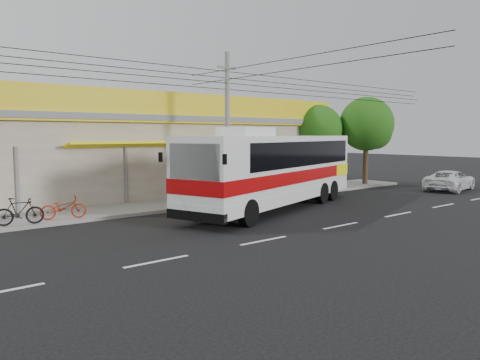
% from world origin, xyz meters
% --- Properties ---
extents(ground, '(120.00, 120.00, 0.00)m').
position_xyz_m(ground, '(0.00, 0.00, 0.00)').
color(ground, black).
rests_on(ground, ground).
extents(sidewalk, '(30.00, 3.20, 0.15)m').
position_xyz_m(sidewalk, '(0.00, 6.00, 0.07)').
color(sidewalk, gray).
rests_on(sidewalk, ground).
extents(lane_markings, '(50.00, 0.12, 0.01)m').
position_xyz_m(lane_markings, '(0.00, -2.50, 0.00)').
color(lane_markings, silver).
rests_on(lane_markings, ground).
extents(storefront_building, '(22.60, 9.20, 5.70)m').
position_xyz_m(storefront_building, '(-0.01, 11.54, 2.30)').
color(storefront_building, gray).
rests_on(storefront_building, ground).
extents(coach_bus, '(12.54, 6.29, 3.80)m').
position_xyz_m(coach_bus, '(1.07, 2.11, 2.03)').
color(coach_bus, silver).
rests_on(coach_bus, ground).
extents(motorbike_red, '(1.83, 0.99, 0.91)m').
position_xyz_m(motorbike_red, '(-7.98, 4.95, 0.61)').
color(motorbike_red, maroon).
rests_on(motorbike_red, sidewalk).
extents(motorbike_dark, '(1.77, 0.80, 1.03)m').
position_xyz_m(motorbike_dark, '(-9.68, 4.70, 0.66)').
color(motorbike_dark, black).
rests_on(motorbike_dark, sidewalk).
extents(white_car, '(4.81, 2.81, 1.26)m').
position_xyz_m(white_car, '(14.48, 0.41, 0.63)').
color(white_car, silver).
rests_on(white_car, ground).
extents(utility_pole, '(34.00, 14.00, 7.42)m').
position_xyz_m(utility_pole, '(-0.28, 4.20, 6.12)').
color(utility_pole, slate).
rests_on(utility_pole, ground).
extents(tree_near, '(3.31, 3.31, 5.49)m').
position_xyz_m(tree_near, '(10.10, 7.34, 3.72)').
color(tree_near, black).
rests_on(tree_near, ground).
extents(tree_far, '(3.64, 3.64, 6.04)m').
position_xyz_m(tree_far, '(12.77, 5.36, 4.09)').
color(tree_far, black).
rests_on(tree_far, ground).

